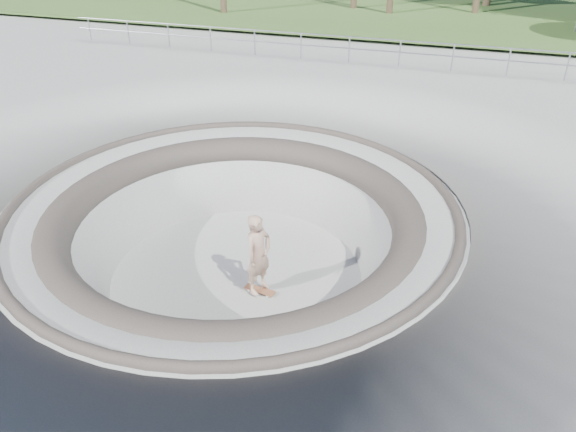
# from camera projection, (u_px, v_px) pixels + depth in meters

# --- Properties ---
(ground) EXTENTS (180.00, 180.00, 0.00)m
(ground) POSITION_uv_depth(u_px,v_px,m) (234.00, 205.00, 12.74)
(ground) COLOR #AFAEA9
(ground) RESTS_ON ground
(skate_bowl) EXTENTS (14.00, 14.00, 4.10)m
(skate_bowl) POSITION_uv_depth(u_px,v_px,m) (237.00, 271.00, 13.66)
(skate_bowl) COLOR #AFAEA9
(skate_bowl) RESTS_ON ground
(distant_hills) EXTENTS (103.20, 45.00, 28.60)m
(distant_hills) POSITION_uv_depth(u_px,v_px,m) (466.00, 26.00, 62.25)
(distant_hills) COLOR brown
(distant_hills) RESTS_ON ground
(safety_railing) EXTENTS (25.00, 0.06, 1.03)m
(safety_railing) POSITION_uv_depth(u_px,v_px,m) (349.00, 49.00, 22.24)
(safety_railing) COLOR #999BA1
(safety_railing) RESTS_ON ground
(skateboard) EXTENTS (0.77, 0.32, 0.08)m
(skateboard) POSITION_uv_depth(u_px,v_px,m) (260.00, 290.00, 13.01)
(skateboard) COLOR brown
(skateboard) RESTS_ON ground
(skater) EXTENTS (0.69, 0.83, 1.96)m
(skater) POSITION_uv_depth(u_px,v_px,m) (258.00, 255.00, 12.51)
(skater) COLOR tan
(skater) RESTS_ON skateboard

